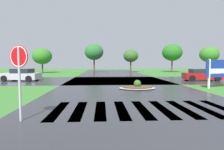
{
  "coord_description": "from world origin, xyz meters",
  "views": [
    {
      "loc": [
        -1.74,
        -2.38,
        2.02
      ],
      "look_at": [
        -1.03,
        10.52,
        1.16
      ],
      "focal_mm": 30.02,
      "sensor_mm": 36.0,
      "label": 1
    }
  ],
  "objects_px": {
    "stop_sign": "(19,65)",
    "car_silver_hatch": "(21,75)",
    "estate_billboard": "(221,70)",
    "car_dark_suv": "(201,75)",
    "median_island": "(137,87)"
  },
  "relations": [
    {
      "from": "median_island",
      "to": "car_silver_hatch",
      "type": "height_order",
      "value": "car_silver_hatch"
    },
    {
      "from": "median_island",
      "to": "car_dark_suv",
      "type": "relative_size",
      "value": 0.7
    },
    {
      "from": "estate_billboard",
      "to": "car_dark_suv",
      "type": "xyz_separation_m",
      "value": [
        1.65,
        5.97,
        -0.85
      ]
    },
    {
      "from": "stop_sign",
      "to": "car_silver_hatch",
      "type": "relative_size",
      "value": 0.62
    },
    {
      "from": "estate_billboard",
      "to": "car_silver_hatch",
      "type": "distance_m",
      "value": 19.68
    },
    {
      "from": "stop_sign",
      "to": "car_silver_hatch",
      "type": "bearing_deg",
      "value": 133.95
    },
    {
      "from": "median_island",
      "to": "car_silver_hatch",
      "type": "relative_size",
      "value": 0.68
    },
    {
      "from": "median_island",
      "to": "car_dark_suv",
      "type": "bearing_deg",
      "value": 36.31
    },
    {
      "from": "stop_sign",
      "to": "car_silver_hatch",
      "type": "height_order",
      "value": "stop_sign"
    },
    {
      "from": "car_silver_hatch",
      "to": "estate_billboard",
      "type": "bearing_deg",
      "value": 166.34
    },
    {
      "from": "car_dark_suv",
      "to": "estate_billboard",
      "type": "bearing_deg",
      "value": -98.97
    },
    {
      "from": "car_silver_hatch",
      "to": "median_island",
      "type": "bearing_deg",
      "value": 155.61
    },
    {
      "from": "stop_sign",
      "to": "car_dark_suv",
      "type": "relative_size",
      "value": 0.64
    },
    {
      "from": "estate_billboard",
      "to": "car_dark_suv",
      "type": "height_order",
      "value": "estate_billboard"
    },
    {
      "from": "stop_sign",
      "to": "car_dark_suv",
      "type": "height_order",
      "value": "stop_sign"
    }
  ]
}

